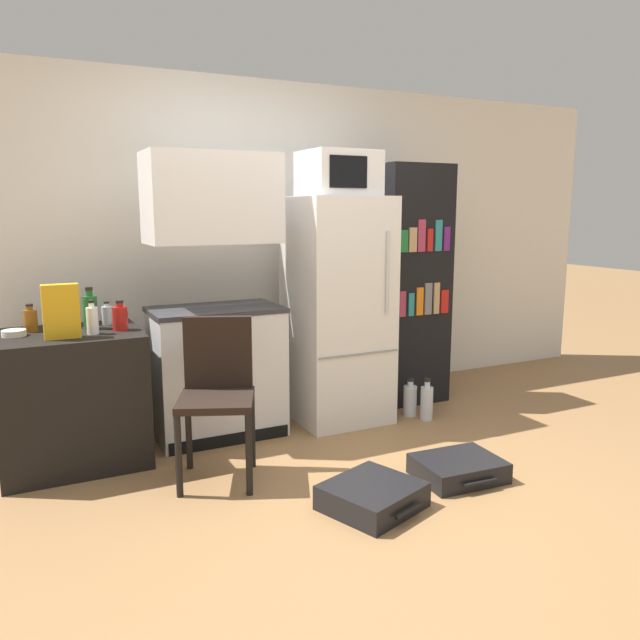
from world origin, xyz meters
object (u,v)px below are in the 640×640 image
object	(u,v)px
bottle_olive_oil	(53,310)
bowl	(14,333)
microwave	(338,174)
bottle_ketchup_red	(120,318)
water_bottle_front	(410,400)
kitchen_hutch	(215,312)
bottle_clear_short	(107,315)
cereal_box	(61,311)
chair	(217,383)
bottle_milk_white	(92,320)
bottle_green_tall	(90,311)
suitcase_small_flat	(458,468)
bottle_amber_beer	(30,320)
refrigerator	(338,310)
water_bottle_middle	(427,402)
side_table	(72,398)
bookshelf	(411,285)
suitcase_large_flat	(372,496)

from	to	relation	value
bottle_olive_oil	bowl	size ratio (longest dim) A/B	1.94
microwave	bottle_olive_oil	size ratio (longest dim) A/B	1.87
bottle_ketchup_red	water_bottle_front	xyz separation A→B (m)	(1.98, -0.13, -0.74)
microwave	water_bottle_front	size ratio (longest dim) A/B	1.66
kitchen_hutch	water_bottle_front	size ratio (longest dim) A/B	6.50
bottle_clear_short	cereal_box	distance (m)	0.44
bottle_ketchup_red	chair	xyz separation A→B (m)	(0.42, -0.50, -0.32)
bottle_milk_white	water_bottle_front	size ratio (longest dim) A/B	0.70
bottle_green_tall	suitcase_small_flat	bearing A→B (deg)	-35.81
microwave	bottle_clear_short	size ratio (longest dim) A/B	3.27
microwave	bottle_amber_beer	xyz separation A→B (m)	(-1.96, 0.11, -0.87)
bowl	bottle_milk_white	bearing A→B (deg)	-18.04
refrigerator	bottle_ketchup_red	size ratio (longest dim) A/B	8.89
bottle_clear_short	chair	distance (m)	0.91
bottle_green_tall	bottle_clear_short	distance (m)	0.15
bottle_clear_short	bottle_amber_beer	distance (m)	0.43
water_bottle_middle	bottle_amber_beer	bearing A→B (deg)	170.10
chair	water_bottle_middle	bearing A→B (deg)	31.57
bottle_olive_oil	cereal_box	xyz separation A→B (m)	(0.02, -0.37, 0.04)
bottle_amber_beer	water_bottle_middle	size ratio (longest dim) A/B	0.53
side_table	bookshelf	size ratio (longest dim) A/B	0.44
kitchen_hutch	suitcase_large_flat	distance (m)	1.61
bottle_ketchup_red	bottle_clear_short	world-z (taller)	bottle_ketchup_red
side_table	bowl	size ratio (longest dim) A/B	6.19
bottle_clear_short	bottle_amber_beer	world-z (taller)	bottle_amber_beer
microwave	cereal_box	xyz separation A→B (m)	(-1.81, -0.18, -0.79)
microwave	bottle_olive_oil	xyz separation A→B (m)	(-1.83, 0.19, -0.83)
cereal_box	bottle_clear_short	bearing A→B (deg)	49.33
kitchen_hutch	water_bottle_front	bearing A→B (deg)	-10.75
suitcase_small_flat	water_bottle_front	world-z (taller)	water_bottle_front
bottle_green_tall	bottle_ketchup_red	size ratio (longest dim) A/B	1.41
bookshelf	suitcase_small_flat	bearing A→B (deg)	-113.26
bottle_clear_short	kitchen_hutch	bearing A→B (deg)	-7.41
bottle_ketchup_red	refrigerator	bearing A→B (deg)	2.81
bottle_amber_beer	bowl	bearing A→B (deg)	-130.46
microwave	bottle_green_tall	bearing A→B (deg)	178.20
bottle_ketchup_red	kitchen_hutch	bearing A→B (deg)	12.07
bottle_milk_white	bookshelf	bearing A→B (deg)	6.35
bottle_olive_oil	cereal_box	world-z (taller)	cereal_box
bottle_milk_white	water_bottle_front	xyz separation A→B (m)	(2.14, -0.07, -0.75)
bottle_olive_oil	chair	distance (m)	1.14
kitchen_hutch	bottle_amber_beer	xyz separation A→B (m)	(-1.09, 0.05, 0.02)
bottle_amber_beer	suitcase_small_flat	world-z (taller)	bottle_amber_beer
refrigerator	water_bottle_middle	size ratio (longest dim) A/B	5.14
bottle_green_tall	water_bottle_front	distance (m)	2.28
bottle_olive_oil	cereal_box	bearing A→B (deg)	-86.68
microwave	bottle_clear_short	world-z (taller)	microwave
bottle_ketchup_red	bottle_amber_beer	bearing A→B (deg)	158.80
bottle_amber_beer	bottle_olive_oil	bearing A→B (deg)	31.96
chair	bottle_olive_oil	bearing A→B (deg)	157.76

